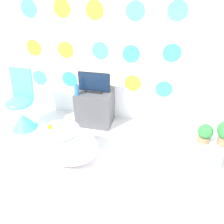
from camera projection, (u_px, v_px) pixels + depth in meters
name	position (u px, v px, depth m)	size (l,w,h in m)	color
wall_back_dotted	(99.00, 38.00, 3.17)	(4.77, 0.05, 2.60)	white
rug	(55.00, 169.00, 2.68)	(1.25, 1.00, 0.01)	silver
bathtub	(63.00, 145.00, 2.70)	(0.91, 0.55, 0.50)	white
rubber_duck	(50.00, 127.00, 2.55)	(0.06, 0.07, 0.07)	yellow
chair	(22.00, 111.00, 3.33)	(0.41, 0.41, 0.93)	#4CC6DB
tv_cabinet	(95.00, 107.00, 3.47)	(0.55, 0.43, 0.55)	#4C4C51
tv	(94.00, 83.00, 3.26)	(0.49, 0.12, 0.31)	black
vase	(76.00, 90.00, 3.20)	(0.07, 0.07, 0.18)	#2D72B7
side_table	(210.00, 151.00, 2.32)	(0.43, 0.36, 0.54)	silver
potted_plant_left	(205.00, 133.00, 2.24)	(0.15, 0.15, 0.21)	#8C6B4C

